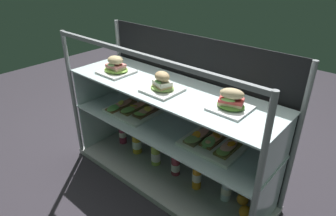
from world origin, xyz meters
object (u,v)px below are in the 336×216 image
(juice_bottle_front_fourth, at_px, (227,188))
(plated_roll_sandwich_far_right, at_px, (116,67))
(juice_bottle_back_center, at_px, (137,142))
(juice_bottle_front_right_end, at_px, (176,164))
(juice_bottle_back_right, at_px, (197,176))
(plated_roll_sandwich_near_right_corner, at_px, (231,102))
(orange_fruit_near_left_post, at_px, (243,199))
(orange_fruit_beside_bottles, at_px, (245,212))
(juice_bottle_tucked_behind, at_px, (122,133))
(open_sandwich_tray_center, at_px, (213,142))
(open_sandwich_tray_mid_left, at_px, (133,109))
(plated_roll_sandwich_center, at_px, (162,85))
(juice_bottle_back_left, at_px, (156,153))

(juice_bottle_front_fourth, bearing_deg, plated_roll_sandwich_far_right, -172.83)
(juice_bottle_back_center, relative_size, juice_bottle_front_right_end, 1.06)
(juice_bottle_back_center, distance_m, juice_bottle_back_right, 0.57)
(plated_roll_sandwich_near_right_corner, relative_size, orange_fruit_near_left_post, 2.66)
(orange_fruit_beside_bottles, bearing_deg, plated_roll_sandwich_far_right, -176.79)
(plated_roll_sandwich_far_right, height_order, juice_bottle_back_center, plated_roll_sandwich_far_right)
(juice_bottle_back_right, xyz_separation_m, orange_fruit_near_left_post, (0.30, 0.07, -0.05))
(juice_bottle_front_right_end, bearing_deg, juice_bottle_back_right, -3.64)
(juice_bottle_back_right, bearing_deg, juice_bottle_tucked_behind, 178.11)
(juice_bottle_front_right_end, distance_m, juice_bottle_front_fourth, 0.39)
(juice_bottle_tucked_behind, relative_size, orange_fruit_near_left_post, 2.90)
(juice_bottle_front_right_end, xyz_separation_m, juice_bottle_front_fourth, (0.39, 0.03, 0.00))
(open_sandwich_tray_center, distance_m, orange_fruit_beside_bottles, 0.45)
(plated_roll_sandwich_near_right_corner, bearing_deg, juice_bottle_back_center, 177.64)
(juice_bottle_back_center, bearing_deg, juice_bottle_back_right, -1.19)
(juice_bottle_back_center, height_order, juice_bottle_front_fourth, juice_bottle_back_center)
(plated_roll_sandwich_near_right_corner, relative_size, open_sandwich_tray_center, 0.56)
(open_sandwich_tray_mid_left, relative_size, juice_bottle_tucked_behind, 1.63)
(open_sandwich_tray_center, bearing_deg, plated_roll_sandwich_center, -166.50)
(plated_roll_sandwich_far_right, bearing_deg, orange_fruit_beside_bottles, 3.21)
(open_sandwich_tray_center, xyz_separation_m, juice_bottle_back_right, (-0.10, 0.01, -0.31))
(open_sandwich_tray_center, height_order, juice_bottle_back_right, open_sandwich_tray_center)
(juice_bottle_tucked_behind, height_order, juice_bottle_front_right_end, juice_bottle_front_right_end)
(open_sandwich_tray_mid_left, bearing_deg, open_sandwich_tray_center, 2.13)
(juice_bottle_tucked_behind, distance_m, juice_bottle_front_fourth, 0.95)
(open_sandwich_tray_mid_left, xyz_separation_m, juice_bottle_front_fourth, (0.74, 0.07, -0.31))
(juice_bottle_front_right_end, relative_size, orange_fruit_beside_bottles, 2.97)
(open_sandwich_tray_center, xyz_separation_m, juice_bottle_back_left, (-0.47, 0.01, -0.31))
(juice_bottle_back_right, bearing_deg, juice_bottle_front_fourth, 10.56)
(juice_bottle_front_right_end, relative_size, orange_fruit_near_left_post, 3.06)
(plated_roll_sandwich_far_right, distance_m, plated_roll_sandwich_near_right_corner, 0.84)
(juice_bottle_back_center, bearing_deg, open_sandwich_tray_center, -1.49)
(juice_bottle_tucked_behind, bearing_deg, orange_fruit_near_left_post, 2.36)
(plated_roll_sandwich_near_right_corner, xyz_separation_m, juice_bottle_back_center, (-0.77, 0.03, -0.61))
(juice_bottle_front_right_end, bearing_deg, juice_bottle_back_left, -177.63)
(plated_roll_sandwich_center, relative_size, open_sandwich_tray_mid_left, 0.59)
(open_sandwich_tray_mid_left, distance_m, juice_bottle_front_fourth, 0.81)
(juice_bottle_back_left, bearing_deg, juice_bottle_tucked_behind, 176.98)
(open_sandwich_tray_center, relative_size, orange_fruit_beside_bottles, 4.58)
(juice_bottle_back_right, height_order, orange_fruit_beside_bottles, juice_bottle_back_right)
(juice_bottle_back_center, relative_size, juice_bottle_back_left, 0.97)
(open_sandwich_tray_center, height_order, orange_fruit_near_left_post, open_sandwich_tray_center)
(orange_fruit_beside_bottles, bearing_deg, juice_bottle_back_left, 178.62)
(open_sandwich_tray_mid_left, xyz_separation_m, juice_bottle_back_right, (0.54, 0.03, -0.31))
(open_sandwich_tray_mid_left, xyz_separation_m, juice_bottle_front_right_end, (0.36, 0.04, -0.32))
(plated_roll_sandwich_center, distance_m, plated_roll_sandwich_near_right_corner, 0.42)
(juice_bottle_back_center, bearing_deg, plated_roll_sandwich_center, -14.93)
(orange_fruit_beside_bottles, bearing_deg, juice_bottle_back_center, 178.47)
(open_sandwich_tray_mid_left, height_order, juice_bottle_tucked_behind, open_sandwich_tray_mid_left)
(plated_roll_sandwich_far_right, relative_size, plated_roll_sandwich_center, 1.01)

